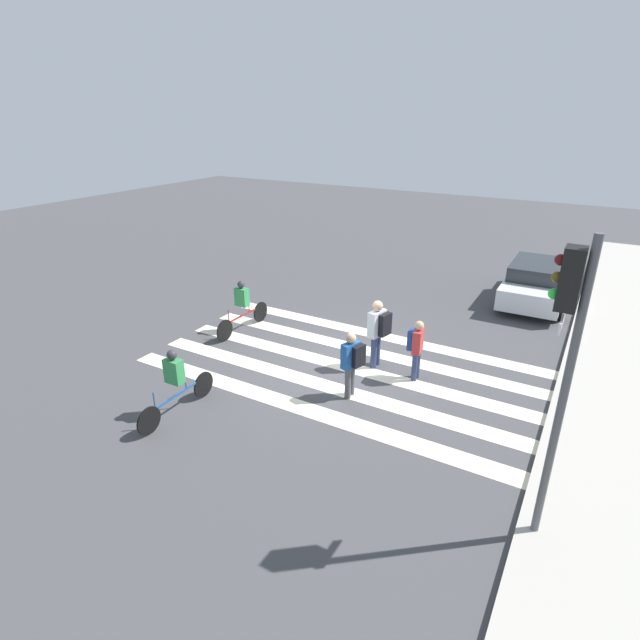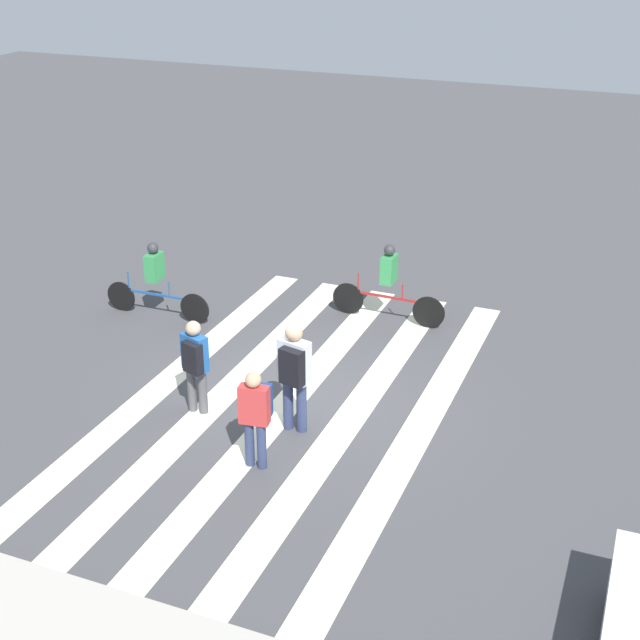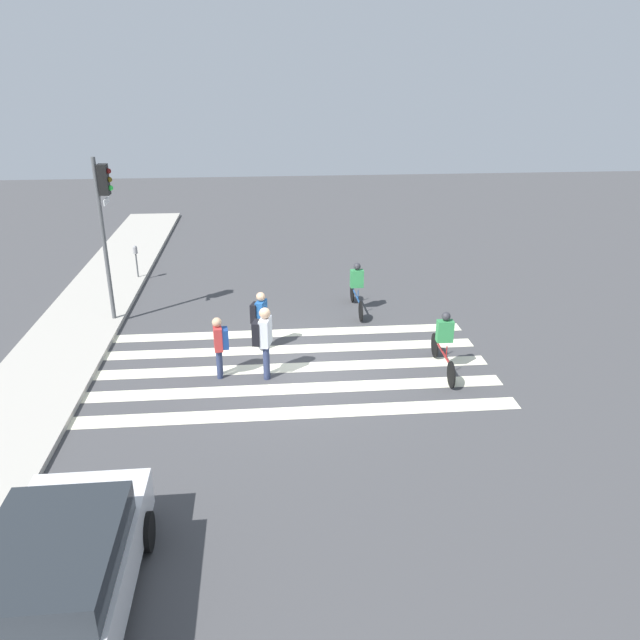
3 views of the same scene
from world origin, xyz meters
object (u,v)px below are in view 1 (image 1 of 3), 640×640
Objects in this scene: pedestrian_adult_blue_shirt at (352,360)px; cyclist_far_lane at (175,380)px; pedestrian_child_with_backpack at (416,345)px; car_parked_far_curb at (537,282)px; cyclist_mid_street at (242,304)px; pedestrian_adult_yellow_jacket at (378,329)px; traffic_light at (565,340)px.

pedestrian_adult_blue_shirt is 3.95m from cyclist_far_lane.
car_parked_far_curb is at bearing 159.21° from pedestrian_child_with_backpack.
cyclist_mid_street is at bearing -46.31° from car_parked_far_curb.
cyclist_far_lane is (4.14, -3.97, -0.06)m from pedestrian_child_with_backpack.
pedestrian_adult_yellow_jacket is at bearing 90.61° from cyclist_mid_street.
cyclist_far_lane is (2.58, -2.99, -0.09)m from pedestrian_adult_blue_shirt.
pedestrian_adult_yellow_jacket reaches higher than pedestrian_child_with_backpack.
car_parked_far_curb is (-7.11, 7.31, -0.12)m from cyclist_mid_street.
pedestrian_adult_blue_shirt is 0.37× the size of car_parked_far_curb.
pedestrian_adult_blue_shirt is 1.69m from pedestrian_adult_yellow_jacket.
traffic_light reaches higher than pedestrian_adult_yellow_jacket.
pedestrian_adult_blue_shirt is 0.71× the size of cyclist_far_lane.
pedestrian_adult_yellow_jacket is 5.16m from cyclist_far_lane.
car_parked_far_curb is (-8.86, 2.75, -0.22)m from pedestrian_adult_blue_shirt.
pedestrian_adult_yellow_jacket reaches higher than pedestrian_adult_blue_shirt.
traffic_light is 1.10× the size of car_parked_far_curb.
pedestrian_child_with_backpack is 0.68× the size of cyclist_far_lane.
car_parked_far_curb is (-7.30, 1.77, -0.18)m from pedestrian_child_with_backpack.
traffic_light is 10.06m from cyclist_mid_street.
traffic_light reaches higher than cyclist_mid_street.
pedestrian_adult_yellow_jacket is at bearing -132.33° from traffic_light.
pedestrian_adult_blue_shirt reaches higher than car_parked_far_curb.
pedestrian_adult_blue_shirt reaches higher than cyclist_far_lane.
car_parked_far_curb is (-11.44, 5.74, -0.12)m from cyclist_far_lane.
pedestrian_adult_yellow_jacket reaches higher than car_parked_far_curb.
traffic_light is at bearing 66.84° from cyclist_mid_street.
traffic_light is 2.11× the size of cyclist_far_lane.
pedestrian_child_with_backpack is 0.86× the size of pedestrian_adult_yellow_jacket.
pedestrian_child_with_backpack reaches higher than car_parked_far_curb.
cyclist_far_lane is at bearing 21.39° from cyclist_mid_street.
pedestrian_adult_blue_shirt is 0.89× the size of pedestrian_adult_yellow_jacket.
cyclist_far_lane is at bearing 159.09° from pedestrian_adult_yellow_jacket.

